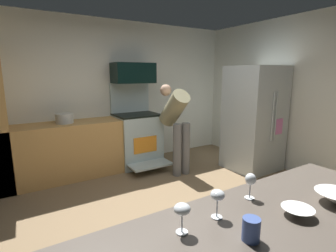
% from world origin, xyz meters
% --- Properties ---
extents(ground_plane, '(5.20, 4.80, 0.02)m').
position_xyz_m(ground_plane, '(0.00, 0.00, -0.01)').
color(ground_plane, '#7B6346').
extents(wall_back, '(5.20, 0.12, 2.60)m').
position_xyz_m(wall_back, '(0.00, 2.34, 1.30)').
color(wall_back, silver).
rests_on(wall_back, ground).
extents(wall_right, '(0.12, 4.80, 2.60)m').
position_xyz_m(wall_right, '(2.54, 0.00, 1.30)').
color(wall_right, silver).
rests_on(wall_right, ground).
extents(lower_cabinet_run, '(2.40, 0.60, 0.90)m').
position_xyz_m(lower_cabinet_run, '(-0.90, 1.98, 0.45)').
color(lower_cabinet_run, tan).
rests_on(lower_cabinet_run, ground).
extents(oven_range, '(0.76, 1.00, 1.49)m').
position_xyz_m(oven_range, '(0.38, 1.97, 0.51)').
color(oven_range, '#AEC2C2').
rests_on(oven_range, ground).
extents(microwave, '(0.74, 0.38, 0.36)m').
position_xyz_m(microwave, '(0.38, 2.06, 1.67)').
color(microwave, black).
rests_on(microwave, oven_range).
extents(refrigerator, '(0.83, 0.80, 1.79)m').
position_xyz_m(refrigerator, '(2.03, 0.71, 0.90)').
color(refrigerator, '#AFB8B9').
rests_on(refrigerator, ground).
extents(person_cook, '(0.31, 0.70, 1.48)m').
position_xyz_m(person_cook, '(0.78, 1.28, 0.89)').
color(person_cook, slate).
rests_on(person_cook, ground).
extents(mixing_bowl_large, '(0.23, 0.23, 0.07)m').
position_xyz_m(mixing_bowl_large, '(0.01, -1.58, 0.94)').
color(mixing_bowl_large, white).
rests_on(mixing_bowl_large, counter_island).
extents(mixing_bowl_prep, '(0.17, 0.17, 0.05)m').
position_xyz_m(mixing_bowl_prep, '(-0.30, -1.54, 0.92)').
color(mixing_bowl_prep, white).
rests_on(mixing_bowl_prep, counter_island).
extents(wine_glass_near, '(0.07, 0.07, 0.16)m').
position_xyz_m(wine_glass_near, '(-0.37, -1.26, 1.02)').
color(wine_glass_near, silver).
rests_on(wine_glass_near, counter_island).
extents(wine_glass_mid, '(0.08, 0.08, 0.15)m').
position_xyz_m(wine_glass_mid, '(-0.92, -1.33, 1.02)').
color(wine_glass_mid, silver).
rests_on(wine_glass_mid, counter_island).
extents(wine_glass_far, '(0.08, 0.08, 0.16)m').
position_xyz_m(wine_glass_far, '(-0.69, -1.32, 1.02)').
color(wine_glass_far, silver).
rests_on(wine_glass_far, counter_island).
extents(mug_coffee, '(0.08, 0.08, 0.11)m').
position_xyz_m(mug_coffee, '(-0.69, -1.55, 0.95)').
color(mug_coffee, '#3C5293').
rests_on(mug_coffee, counter_island).
extents(stock_pot, '(0.27, 0.27, 0.15)m').
position_xyz_m(stock_pot, '(-0.85, 1.98, 0.98)').
color(stock_pot, '#BABEB8').
rests_on(stock_pot, lower_cabinet_run).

